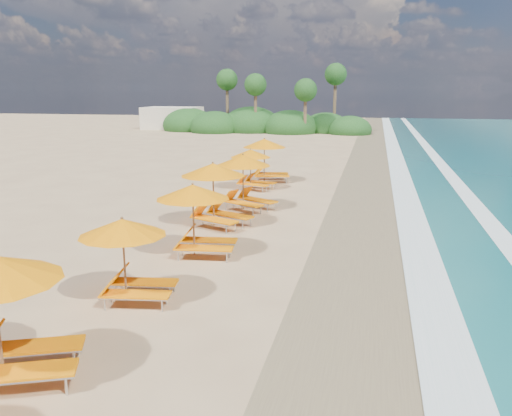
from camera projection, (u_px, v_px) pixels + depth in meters
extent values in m
plane|color=tan|center=(256.00, 241.00, 18.37)|extent=(160.00, 160.00, 0.00)
cube|color=#887751|center=(373.00, 249.00, 17.51)|extent=(4.00, 160.00, 0.01)
cube|color=white|center=(420.00, 251.00, 17.18)|extent=(1.20, 160.00, 0.01)
cylinder|color=olive|center=(124.00, 261.00, 13.05)|extent=(0.05, 0.05, 2.09)
cone|color=orange|center=(122.00, 227.00, 12.86)|extent=(2.45, 2.45, 0.42)
sphere|color=olive|center=(122.00, 218.00, 12.80)|extent=(0.07, 0.07, 0.07)
cylinder|color=olive|center=(194.00, 221.00, 16.67)|extent=(0.06, 0.06, 2.26)
cone|color=orange|center=(193.00, 192.00, 16.46)|extent=(2.58, 2.58, 0.45)
sphere|color=olive|center=(193.00, 184.00, 16.40)|extent=(0.08, 0.08, 0.08)
cylinder|color=olive|center=(213.00, 195.00, 20.26)|extent=(0.06, 0.06, 2.40)
cone|color=orange|center=(213.00, 170.00, 20.03)|extent=(3.24, 3.24, 0.48)
sphere|color=olive|center=(213.00, 163.00, 19.97)|extent=(0.09, 0.09, 0.09)
cylinder|color=olive|center=(243.00, 183.00, 23.08)|extent=(0.06, 0.06, 2.36)
cone|color=orange|center=(243.00, 160.00, 22.86)|extent=(3.28, 3.28, 0.47)
sphere|color=olive|center=(243.00, 154.00, 22.80)|extent=(0.08, 0.08, 0.08)
cylinder|color=olive|center=(251.00, 170.00, 27.65)|extent=(0.05, 0.05, 2.08)
cone|color=orange|center=(251.00, 153.00, 27.46)|extent=(2.65, 2.65, 0.42)
sphere|color=olive|center=(251.00, 149.00, 27.41)|extent=(0.07, 0.07, 0.07)
cylinder|color=olive|center=(264.00, 161.00, 29.87)|extent=(0.06, 0.06, 2.40)
cone|color=orange|center=(264.00, 143.00, 29.65)|extent=(2.96, 2.96, 0.48)
sphere|color=olive|center=(264.00, 138.00, 29.59)|extent=(0.09, 0.09, 0.09)
ellipsoid|color=#163D14|center=(290.00, 128.00, 62.31)|extent=(6.40, 6.40, 4.16)
ellipsoid|color=#163D14|center=(251.00, 126.00, 64.31)|extent=(7.20, 7.20, 4.68)
ellipsoid|color=#163D14|center=(215.00, 127.00, 63.30)|extent=(6.00, 6.00, 3.90)
ellipsoid|color=#163D14|center=(326.00, 128.00, 63.37)|extent=(5.60, 5.60, 3.64)
ellipsoid|color=#163D14|center=(189.00, 125.00, 66.05)|extent=(6.60, 6.60, 4.29)
ellipsoid|color=#163D14|center=(350.00, 130.00, 60.83)|extent=(5.00, 5.00, 3.25)
cylinder|color=brown|center=(305.00, 113.00, 59.56)|extent=(0.36, 0.36, 5.00)
sphere|color=#163D14|center=(306.00, 90.00, 59.00)|extent=(2.60, 2.60, 2.60)
cylinder|color=brown|center=(255.00, 109.00, 61.73)|extent=(0.36, 0.36, 5.60)
sphere|color=#163D14|center=(255.00, 85.00, 61.10)|extent=(2.60, 2.60, 2.60)
cylinder|color=brown|center=(227.00, 106.00, 64.42)|extent=(0.36, 0.36, 6.20)
sphere|color=#163D14|center=(227.00, 80.00, 63.73)|extent=(2.60, 2.60, 2.60)
cylinder|color=brown|center=(335.00, 104.00, 62.52)|extent=(0.36, 0.36, 6.80)
sphere|color=#163D14|center=(336.00, 74.00, 61.76)|extent=(2.60, 2.60, 2.60)
cube|color=beige|center=(173.00, 118.00, 68.42)|extent=(7.00, 5.00, 2.80)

